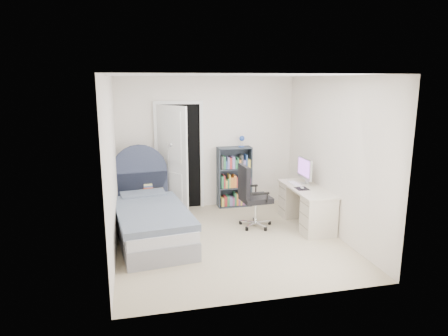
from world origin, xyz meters
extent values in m
cube|color=tan|center=(0.00, 0.00, -0.03)|extent=(3.40, 3.60, 0.05)
cube|color=white|center=(0.00, 0.00, 2.52)|extent=(3.40, 3.60, 0.05)
cube|color=white|center=(0.00, 1.82, 1.25)|extent=(3.40, 0.05, 2.50)
cube|color=white|center=(0.00, -1.82, 1.25)|extent=(3.40, 0.05, 2.50)
cube|color=white|center=(-1.72, 0.00, 1.25)|extent=(0.05, 3.60, 2.50)
cube|color=white|center=(1.72, 0.00, 1.25)|extent=(0.05, 3.60, 2.50)
cube|color=black|center=(-0.55, 1.80, 1.00)|extent=(0.80, 0.01, 2.00)
cube|color=white|center=(-0.98, 1.77, 1.00)|extent=(0.06, 0.06, 2.00)
cube|color=white|center=(-0.12, 1.77, 1.00)|extent=(0.06, 0.06, 2.00)
cube|color=white|center=(-0.55, 1.77, 2.03)|extent=(0.92, 0.06, 0.06)
cube|color=white|center=(-0.72, 1.44, 1.00)|extent=(0.49, 0.68, 2.00)
cube|color=gray|center=(-1.18, 0.30, 0.14)|extent=(1.24, 2.19, 0.27)
cube|color=silver|center=(-1.18, 0.30, 0.34)|extent=(1.21, 2.15, 0.17)
cube|color=slate|center=(-1.17, 0.19, 0.47)|extent=(1.24, 1.89, 0.10)
cube|color=slate|center=(-1.27, 1.04, 0.49)|extent=(0.79, 0.51, 0.13)
cube|color=#32384D|center=(-1.31, 1.38, 0.42)|extent=(0.99, 0.18, 0.84)
cylinder|color=#32384D|center=(-1.31, 1.38, 0.84)|extent=(0.99, 0.18, 0.99)
cylinder|color=tan|center=(-1.30, 1.26, 0.27)|extent=(0.04, 0.04, 0.53)
cylinder|color=tan|center=(-1.30, 1.62, 0.27)|extent=(0.04, 0.04, 0.53)
cylinder|color=tan|center=(-0.93, 1.26, 0.27)|extent=(0.04, 0.04, 0.53)
cylinder|color=tan|center=(-0.93, 1.62, 0.27)|extent=(0.04, 0.04, 0.53)
cube|color=tan|center=(-1.12, 1.44, 0.52)|extent=(0.42, 0.42, 0.03)
cube|color=tan|center=(-1.12, 1.44, 0.19)|extent=(0.38, 0.38, 0.02)
cube|color=#B24C33|center=(-1.17, 1.44, 0.55)|extent=(0.17, 0.23, 0.03)
cube|color=#3F598C|center=(-1.17, 1.44, 0.58)|extent=(0.16, 0.22, 0.03)
cube|color=#D8CC7F|center=(-1.17, 1.44, 0.61)|extent=(0.15, 0.21, 0.03)
cylinder|color=silver|center=(-0.79, 1.44, 0.01)|extent=(0.19, 0.19, 0.02)
cylinder|color=silver|center=(-0.79, 1.44, 0.67)|extent=(0.02, 0.02, 1.32)
sphere|color=silver|center=(-0.73, 1.40, 1.30)|extent=(0.08, 0.08, 0.08)
cube|color=#363F4A|center=(0.18, 1.66, 0.59)|extent=(0.02, 0.28, 1.17)
cube|color=#363F4A|center=(0.82, 1.66, 0.59)|extent=(0.02, 0.28, 1.17)
cube|color=#363F4A|center=(0.50, 1.66, 1.16)|extent=(0.66, 0.28, 0.02)
cube|color=#363F4A|center=(0.50, 1.66, 0.01)|extent=(0.66, 0.28, 0.02)
cube|color=#363F4A|center=(0.50, 1.80, 0.59)|extent=(0.66, 0.01, 1.17)
cube|color=#363F4A|center=(0.50, 1.66, 0.38)|extent=(0.62, 0.26, 0.02)
cube|color=#363F4A|center=(0.50, 1.66, 0.75)|extent=(0.62, 0.26, 0.02)
cylinder|color=#264AA6|center=(0.64, 1.66, 1.18)|extent=(0.11, 0.11, 0.02)
cylinder|color=silver|center=(0.64, 1.66, 1.26)|extent=(0.02, 0.02, 0.15)
sphere|color=#264AA6|center=(0.64, 1.63, 1.34)|extent=(0.10, 0.10, 0.10)
cube|color=#D8BF4C|center=(0.25, 1.64, 0.11)|extent=(0.05, 0.20, 0.16)
cube|color=#B23333|center=(0.31, 1.64, 0.12)|extent=(0.05, 0.20, 0.19)
cube|color=#337F4C|center=(0.36, 1.64, 0.13)|extent=(0.04, 0.20, 0.20)
cube|color=#7F72B2|center=(0.41, 1.64, 0.11)|extent=(0.05, 0.20, 0.17)
cube|color=#994C7F|center=(0.46, 1.64, 0.11)|extent=(0.04, 0.20, 0.16)
cube|color=#337F4C|center=(0.50, 1.64, 0.15)|extent=(0.03, 0.20, 0.25)
cube|color=orange|center=(0.54, 1.64, 0.14)|extent=(0.03, 0.20, 0.23)
cube|color=#994C7F|center=(0.58, 1.64, 0.12)|extent=(0.03, 0.20, 0.19)
cube|color=#D8BF4C|center=(0.62, 1.64, 0.15)|extent=(0.03, 0.20, 0.25)
cube|color=#994C7F|center=(0.67, 1.64, 0.12)|extent=(0.05, 0.20, 0.19)
cube|color=#7F72B2|center=(0.73, 1.64, 0.15)|extent=(0.06, 0.20, 0.24)
cube|color=#337F4C|center=(0.78, 1.64, 0.15)|extent=(0.04, 0.20, 0.25)
cube|color=#337F4C|center=(0.24, 1.64, 0.51)|extent=(0.04, 0.20, 0.23)
cube|color=#B23333|center=(0.28, 1.64, 0.52)|extent=(0.03, 0.20, 0.25)
cube|color=#D8BF4C|center=(0.32, 1.64, 0.47)|extent=(0.04, 0.20, 0.15)
cube|color=#337F4C|center=(0.36, 1.64, 0.48)|extent=(0.02, 0.20, 0.17)
cube|color=#D8BF4C|center=(0.39, 1.64, 0.52)|extent=(0.02, 0.20, 0.26)
cube|color=orange|center=(0.44, 1.64, 0.49)|extent=(0.05, 0.20, 0.20)
cube|color=orange|center=(0.49, 1.64, 0.51)|extent=(0.05, 0.20, 0.23)
cube|color=#B23333|center=(0.54, 1.64, 0.49)|extent=(0.02, 0.20, 0.20)
cube|color=#335999|center=(0.57, 1.64, 0.48)|extent=(0.03, 0.20, 0.16)
cube|color=#7F72B2|center=(0.62, 1.64, 0.48)|extent=(0.05, 0.20, 0.17)
cube|color=#B23333|center=(0.66, 1.64, 0.51)|extent=(0.03, 0.20, 0.23)
cube|color=#7F72B2|center=(0.71, 1.64, 0.48)|extent=(0.05, 0.20, 0.16)
cube|color=orange|center=(0.75, 1.64, 0.51)|extent=(0.02, 0.20, 0.23)
cube|color=#994C7F|center=(0.80, 1.64, 0.49)|extent=(0.05, 0.20, 0.18)
cube|color=#3F3F3F|center=(0.24, 1.64, 0.90)|extent=(0.04, 0.20, 0.25)
cube|color=#337F4C|center=(0.29, 1.64, 0.89)|extent=(0.04, 0.20, 0.24)
cube|color=#335999|center=(0.32, 1.64, 0.85)|extent=(0.03, 0.20, 0.16)
cube|color=#7F72B2|center=(0.36, 1.64, 0.88)|extent=(0.04, 0.20, 0.22)
cube|color=#B23333|center=(0.41, 1.64, 0.87)|extent=(0.04, 0.20, 0.21)
cube|color=#7F72B2|center=(0.46, 1.64, 0.89)|extent=(0.05, 0.20, 0.23)
cube|color=#337F4C|center=(0.51, 1.64, 0.85)|extent=(0.03, 0.20, 0.17)
cube|color=#337F4C|center=(0.55, 1.64, 0.88)|extent=(0.03, 0.20, 0.21)
cube|color=orange|center=(0.59, 1.64, 0.85)|extent=(0.04, 0.20, 0.16)
cube|color=#3F3F3F|center=(0.63, 1.64, 0.90)|extent=(0.04, 0.20, 0.25)
cube|color=#7F72B2|center=(0.68, 1.64, 0.85)|extent=(0.05, 0.20, 0.16)
cube|color=#335999|center=(0.72, 1.64, 0.90)|extent=(0.03, 0.20, 0.26)
cube|color=#D8BF4C|center=(0.77, 1.64, 0.85)|extent=(0.05, 0.20, 0.16)
cube|color=beige|center=(1.43, 0.35, 0.65)|extent=(0.54, 1.36, 0.03)
cube|color=beige|center=(1.43, -0.13, 0.32)|extent=(0.50, 0.36, 0.63)
cube|color=beige|center=(1.43, 0.83, 0.32)|extent=(0.50, 0.36, 0.63)
cube|color=silver|center=(1.52, 0.62, 0.67)|extent=(0.14, 0.14, 0.01)
cube|color=silver|center=(1.55, 0.62, 0.77)|extent=(0.03, 0.05, 0.20)
cube|color=silver|center=(1.50, 0.62, 0.93)|extent=(0.04, 0.51, 0.36)
cube|color=#9E52C7|center=(1.48, 0.62, 0.95)|extent=(0.00, 0.45, 0.29)
cube|color=white|center=(1.32, 0.62, 0.67)|extent=(0.12, 0.36, 0.02)
cube|color=black|center=(1.32, 0.30, 0.66)|extent=(0.20, 0.24, 0.00)
ellipsoid|color=white|center=(1.32, 0.30, 0.68)|extent=(0.05, 0.09, 0.03)
cube|color=silver|center=(0.70, 0.49, 0.06)|extent=(0.28, 0.06, 0.02)
cylinder|color=black|center=(0.84, 0.50, 0.03)|extent=(0.06, 0.06, 0.06)
cube|color=silver|center=(0.60, 0.61, 0.06)|extent=(0.10, 0.27, 0.02)
cylinder|color=black|center=(0.64, 0.73, 0.03)|extent=(0.06, 0.06, 0.06)
cube|color=silver|center=(0.46, 0.55, 0.06)|extent=(0.25, 0.18, 0.02)
cylinder|color=black|center=(0.35, 0.62, 0.03)|extent=(0.06, 0.06, 0.06)
cube|color=silver|center=(0.47, 0.39, 0.06)|extent=(0.23, 0.21, 0.02)
cylinder|color=black|center=(0.37, 0.31, 0.03)|extent=(0.06, 0.06, 0.06)
cube|color=silver|center=(0.62, 0.36, 0.06)|extent=(0.14, 0.27, 0.02)
cylinder|color=black|center=(0.67, 0.24, 0.03)|extent=(0.06, 0.06, 0.06)
cylinder|color=silver|center=(0.57, 0.48, 0.26)|extent=(0.05, 0.05, 0.41)
cube|color=black|center=(0.57, 0.48, 0.49)|extent=(0.50, 0.50, 0.09)
cube|color=black|center=(0.36, 0.46, 0.80)|extent=(0.10, 0.43, 0.54)
cube|color=black|center=(0.57, 0.23, 0.64)|extent=(0.29, 0.06, 0.03)
cube|color=black|center=(0.54, 0.73, 0.64)|extent=(0.29, 0.06, 0.03)
camera|label=1|loc=(-1.39, -5.67, 2.43)|focal=32.00mm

